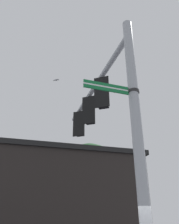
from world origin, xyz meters
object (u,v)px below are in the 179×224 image
at_px(traffic_light_nearest_pole, 103,94).
at_px(street_name_sign, 119,90).
at_px(traffic_light_mid_inner, 90,111).
at_px(bird_flying, 56,80).
at_px(traffic_light_mid_outer, 80,125).

xyz_separation_m(traffic_light_nearest_pole, street_name_sign, (0.95, -1.96, -1.13)).
distance_m(traffic_light_mid_inner, bird_flying, 5.06).
xyz_separation_m(traffic_light_mid_inner, traffic_light_mid_outer, (-0.88, 1.18, 0.00)).
relative_size(traffic_light_mid_outer, bird_flying, 3.91).
relative_size(street_name_sign, bird_flying, 3.71).
height_order(traffic_light_mid_outer, bird_flying, bird_flying).
height_order(traffic_light_mid_inner, bird_flying, bird_flying).
distance_m(traffic_light_nearest_pole, bird_flying, 6.17).
xyz_separation_m(traffic_light_mid_outer, bird_flying, (-1.96, 1.02, 3.56)).
height_order(traffic_light_nearest_pole, traffic_light_mid_outer, same).
bearing_deg(traffic_light_mid_inner, traffic_light_mid_outer, 126.68).
height_order(traffic_light_mid_inner, traffic_light_mid_outer, same).
bearing_deg(traffic_light_mid_outer, traffic_light_mid_inner, -53.32).
bearing_deg(street_name_sign, traffic_light_nearest_pole, 115.80).
bearing_deg(bird_flying, traffic_light_mid_outer, -27.54).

